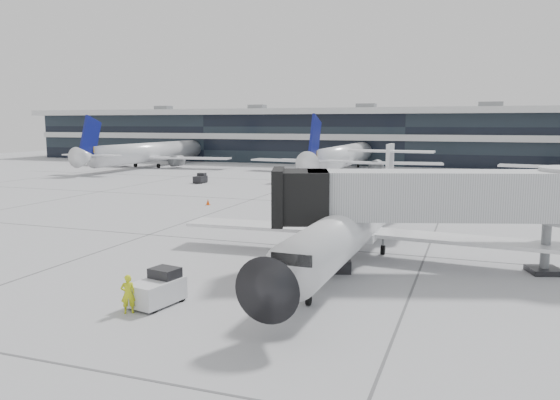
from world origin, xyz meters
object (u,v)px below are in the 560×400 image
at_px(regional_jet, 357,221).
at_px(jet_bridge, 456,196).
at_px(ramp_worker, 128,294).
at_px(baggage_tug, 158,289).

distance_m(regional_jet, jet_bridge, 6.39).
bearing_deg(ramp_worker, regional_jet, -153.04).
xyz_separation_m(jet_bridge, baggage_tug, (-12.52, -10.25, -3.56)).
height_order(ramp_worker, baggage_tug, ramp_worker).
bearing_deg(baggage_tug, jet_bridge, 50.59).
bearing_deg(jet_bridge, baggage_tug, -158.63).
bearing_deg(regional_jet, ramp_worker, -117.43).
bearing_deg(baggage_tug, ramp_worker, -100.31).
xyz_separation_m(regional_jet, jet_bridge, (5.79, -1.78, 2.02)).
xyz_separation_m(regional_jet, baggage_tug, (-6.73, -12.03, -1.54)).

